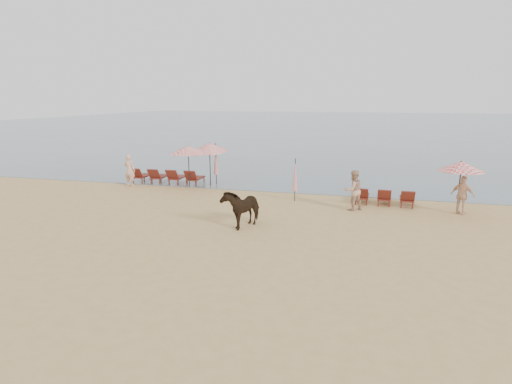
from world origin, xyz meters
TOP-DOWN VIEW (x-y plane):
  - ground at (0.00, 0.00)m, footprint 120.00×120.00m
  - sea at (0.00, 80.00)m, footprint 160.00×140.00m
  - lounger_cluster_left at (-7.26, 10.73)m, footprint 4.34×1.93m
  - lounger_cluster_right at (5.67, 8.55)m, footprint 2.86×1.75m
  - umbrella_open_left_a at (-5.46, 10.01)m, footprint 2.21×2.21m
  - umbrella_open_left_b at (-4.45, 10.89)m, footprint 2.13×2.17m
  - umbrella_open_right at (8.89, 7.70)m, footprint 2.02×2.02m
  - umbrella_closed_left at (-4.22, 11.31)m, footprint 0.31×0.31m
  - umbrella_closed_right at (1.22, 8.22)m, footprint 0.27×0.27m
  - cow at (-0.16, 3.30)m, footprint 1.44×2.09m
  - beachgoer_left at (-9.07, 9.43)m, footprint 0.75×0.52m
  - beachgoer_right_a at (4.20, 7.16)m, footprint 1.19×1.14m
  - beachgoer_right_b at (9.06, 7.65)m, footprint 1.12×0.93m

SIDE VIEW (x-z plane):
  - ground at x=0.00m, z-range 0.00..0.00m
  - sea at x=0.00m, z-range -0.03..0.03m
  - lounger_cluster_right at x=5.67m, z-range 0.12..0.74m
  - lounger_cluster_left at x=-7.26m, z-range 0.13..0.81m
  - cow at x=-0.16m, z-range 0.00..1.62m
  - beachgoer_right_b at x=9.06m, z-range 0.00..1.79m
  - beachgoer_right_a at x=4.20m, z-range 0.00..1.93m
  - beachgoer_left at x=-9.07m, z-range 0.00..1.96m
  - umbrella_closed_right at x=1.22m, z-range 0.26..2.48m
  - umbrella_closed_left at x=-4.22m, z-range 0.30..2.86m
  - umbrella_open_right at x=8.89m, z-range 0.99..3.46m
  - umbrella_open_left_a at x=-5.46m, z-range 1.00..3.52m
  - umbrella_open_left_b at x=-4.45m, z-range 0.99..3.71m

